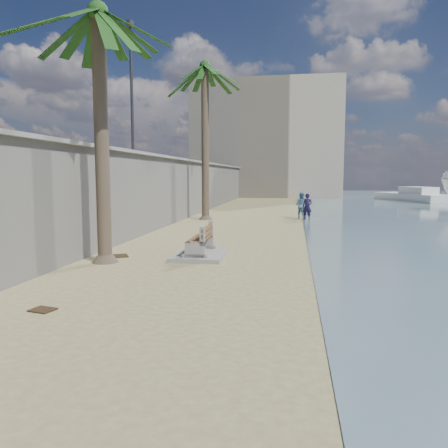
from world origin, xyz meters
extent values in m
plane|color=tan|center=(0.00, 0.00, 0.00)|extent=(140.00, 140.00, 0.00)
cube|color=gray|center=(-5.20, 20.00, 1.75)|extent=(0.45, 70.00, 3.50)
cube|color=gray|center=(-5.20, 20.00, 3.55)|extent=(0.80, 70.00, 0.12)
cube|color=#B7AA93|center=(-2.00, 52.00, 7.00)|extent=(18.00, 12.00, 14.00)
cube|color=gray|center=(-1.48, 8.19, 0.06)|extent=(1.65, 2.37, 0.13)
cylinder|color=brown|center=(-4.09, 6.83, 3.61)|extent=(0.42, 0.42, 7.21)
cylinder|color=brown|center=(-3.70, 20.04, 4.44)|extent=(0.44, 0.44, 8.88)
cylinder|color=#2D2D33|center=(-5.10, 12.00, 6.11)|extent=(0.12, 0.12, 5.00)
cylinder|color=#2D2D33|center=(-5.10, 12.00, 8.61)|extent=(0.28, 0.28, 0.25)
imported|color=#181336|center=(2.26, 20.59, 0.90)|extent=(0.75, 0.61, 1.80)
imported|color=teal|center=(1.93, 21.61, 0.89)|extent=(1.07, 0.99, 1.79)
cube|color=#382616|center=(-4.03, 7.82, 0.01)|extent=(0.70, 0.75, 0.03)
cube|color=#382616|center=(-3.26, 2.15, 0.01)|extent=(0.52, 0.45, 0.03)
camera|label=1|loc=(1.48, -5.36, 2.58)|focal=35.00mm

